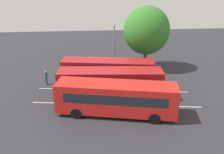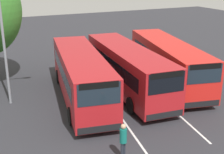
# 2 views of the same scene
# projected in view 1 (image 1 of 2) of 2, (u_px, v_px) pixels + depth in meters

# --- Properties ---
(ground_plane) EXTENTS (78.90, 78.90, 0.00)m
(ground_plane) POSITION_uv_depth(u_px,v_px,m) (114.00, 97.00, 24.15)
(ground_plane) COLOR #2B2B30
(bus_far_left) EXTENTS (11.13, 4.35, 3.10)m
(bus_far_left) POSITION_uv_depth(u_px,v_px,m) (107.00, 71.00, 26.66)
(bus_far_left) COLOR #AD191E
(bus_far_left) RESTS_ON ground
(bus_center_left) EXTENTS (11.06, 3.45, 3.10)m
(bus_center_left) POSITION_uv_depth(u_px,v_px,m) (110.00, 82.00, 23.53)
(bus_center_left) COLOR #AD191E
(bus_center_left) RESTS_ON ground
(bus_center_right) EXTENTS (11.14, 4.78, 3.10)m
(bus_center_right) POSITION_uv_depth(u_px,v_px,m) (116.00, 98.00, 20.29)
(bus_center_right) COLOR red
(bus_center_right) RESTS_ON ground
(pedestrian) EXTENTS (0.43, 0.43, 1.77)m
(pedestrian) POSITION_uv_depth(u_px,v_px,m) (46.00, 76.00, 26.87)
(pedestrian) COLOR #232833
(pedestrian) RESTS_ON ground
(street_lamp) EXTENTS (0.43, 2.25, 6.77)m
(street_lamp) POSITION_uv_depth(u_px,v_px,m) (114.00, 44.00, 29.78)
(street_lamp) COLOR gray
(street_lamp) RESTS_ON ground
(depot_tree) EXTENTS (6.34, 5.70, 8.81)m
(depot_tree) POSITION_uv_depth(u_px,v_px,m) (147.00, 31.00, 30.65)
(depot_tree) COLOR #4C3823
(depot_tree) RESTS_ON ground
(lane_stripe_outer_left) EXTENTS (16.96, 2.82, 0.01)m
(lane_stripe_outer_left) POSITION_uv_depth(u_px,v_px,m) (112.00, 90.00, 25.72)
(lane_stripe_outer_left) COLOR silver
(lane_stripe_outer_left) RESTS_ON ground
(lane_stripe_inner_left) EXTENTS (16.96, 2.82, 0.01)m
(lane_stripe_inner_left) POSITION_uv_depth(u_px,v_px,m) (115.00, 105.00, 22.56)
(lane_stripe_inner_left) COLOR silver
(lane_stripe_inner_left) RESTS_ON ground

